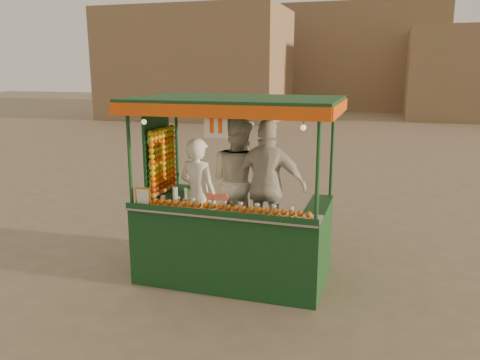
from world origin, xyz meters
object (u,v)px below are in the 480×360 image
(juice_cart, at_px, (229,221))
(vendor_right, at_px, (268,186))
(vendor_middle, at_px, (238,181))
(vendor_left, at_px, (198,196))

(juice_cart, bearing_deg, vendor_right, 44.21)
(juice_cart, xyz_separation_m, vendor_middle, (-0.04, 0.57, 0.42))
(juice_cart, height_order, vendor_middle, juice_cart)
(juice_cart, bearing_deg, vendor_left, 171.22)
(juice_cart, distance_m, vendor_left, 0.55)
(vendor_right, bearing_deg, vendor_left, 21.21)
(vendor_middle, relative_size, vendor_right, 1.00)
(juice_cart, relative_size, vendor_right, 1.45)
(juice_cart, bearing_deg, vendor_middle, 94.41)
(vendor_left, height_order, vendor_right, vendor_right)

